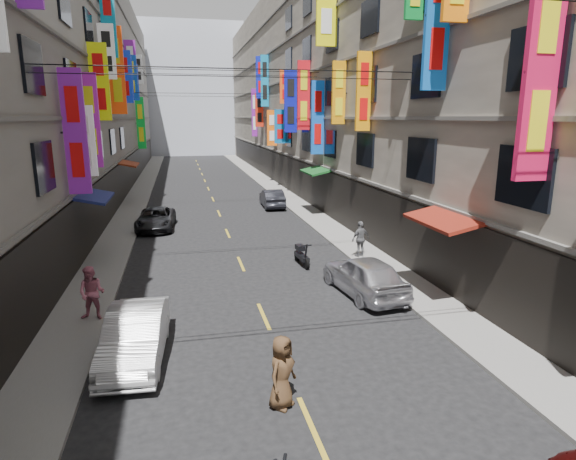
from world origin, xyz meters
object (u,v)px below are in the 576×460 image
scooter_far_right (302,255)px  car_left_far (156,219)px  car_right_mid (364,275)px  car_right_far (272,198)px  pedestrian_crossing (282,372)px  pedestrian_rfar (361,239)px  car_left_mid (135,336)px  pedestrian_lfar (92,293)px

scooter_far_right → car_left_far: 10.99m
car_left_far → car_right_mid: 15.11m
scooter_far_right → car_left_far: (-6.63, 8.77, 0.18)m
car_right_mid → scooter_far_right: bearing=-78.0°
scooter_far_right → car_right_far: 14.29m
car_right_mid → pedestrian_crossing: size_ratio=2.55×
scooter_far_right → pedestrian_rfar: 2.96m
scooter_far_right → car_right_mid: size_ratio=0.41×
car_left_mid → pedestrian_rfar: pedestrian_rfar is taller
car_left_mid → pedestrian_rfar: bearing=43.0°
car_left_mid → car_right_far: size_ratio=1.05×
car_right_far → car_left_far: bearing=36.1°
car_right_mid → pedestrian_rfar: (1.53, 4.39, 0.21)m
car_right_mid → pedestrian_rfar: pedestrian_rfar is taller
car_right_mid → car_right_far: 18.27m
car_left_mid → pedestrian_crossing: size_ratio=2.46×
car_left_far → pedestrian_crossing: size_ratio=2.59×
pedestrian_crossing → scooter_far_right: bearing=26.8°
car_left_far → pedestrian_crossing: pedestrian_crossing is taller
car_right_far → pedestrian_rfar: 13.97m
car_left_far → pedestrian_rfar: pedestrian_rfar is taller
car_left_far → car_right_mid: bearing=-54.4°
scooter_far_right → pedestrian_rfar: pedestrian_rfar is taller
car_left_mid → pedestrian_lfar: (-1.53, 2.85, 0.29)m
car_left_far → pedestrian_crossing: 19.47m
car_left_mid → scooter_far_right: bearing=52.2°
scooter_far_right → pedestrian_rfar: (2.90, 0.34, 0.52)m
pedestrian_lfar → car_right_mid: bearing=17.1°
scooter_far_right → car_right_far: size_ratio=0.45×
scooter_far_right → car_left_far: size_ratio=0.41×
car_right_far → pedestrian_rfar: size_ratio=2.40×
scooter_far_right → car_right_far: (1.37, 14.22, 0.22)m
car_right_mid → pedestrian_rfar: 4.65m
pedestrian_rfar → pedestrian_crossing: (-5.99, -10.71, -0.10)m
pedestrian_rfar → car_right_far: bearing=-103.8°
car_left_mid → car_right_mid: bearing=26.5°
pedestrian_rfar → pedestrian_crossing: 12.27m
car_left_far → pedestrian_lfar: (-1.40, -13.29, 0.37)m
pedestrian_rfar → pedestrian_crossing: pedestrian_rfar is taller
pedestrian_crossing → car_right_mid: bearing=8.1°
pedestrian_lfar → pedestrian_rfar: pedestrian_lfar is taller
car_left_far → pedestrian_rfar: (9.53, -8.43, 0.34)m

